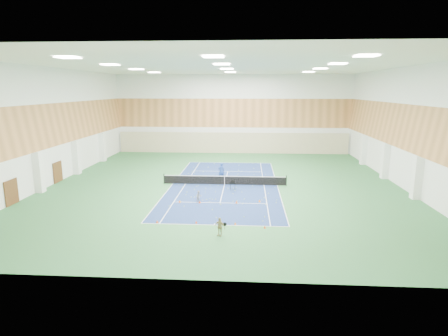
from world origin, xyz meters
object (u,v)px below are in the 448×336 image
object	(u,v)px
ball_cart	(233,186)
child_apron	(220,227)
tennis_net	(225,180)
child_court	(199,197)
coach	(221,171)

from	to	relation	value
ball_cart	child_apron	bearing A→B (deg)	-93.23
tennis_net	child_court	xyz separation A→B (m)	(-1.87, -6.34, -0.02)
coach	child_apron	size ratio (longest dim) A/B	1.43
tennis_net	coach	bearing A→B (deg)	102.08
child_court	coach	bearing A→B (deg)	43.93
child_apron	ball_cart	world-z (taller)	child_apron
ball_cart	coach	bearing A→B (deg)	106.81
tennis_net	coach	size ratio (longest dim) A/B	6.87
coach	child_court	size ratio (longest dim) A/B	1.76
ball_cart	tennis_net	bearing A→B (deg)	113.30
tennis_net	ball_cart	xyz separation A→B (m)	(0.94, -2.06, -0.09)
tennis_net	ball_cart	distance (m)	2.27
child_court	child_apron	xyz separation A→B (m)	(2.40, -7.52, 0.12)
tennis_net	child_apron	xyz separation A→B (m)	(0.54, -13.87, 0.10)
coach	child_court	bearing A→B (deg)	65.12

